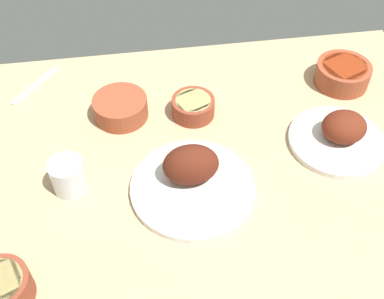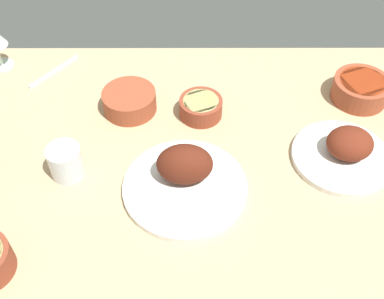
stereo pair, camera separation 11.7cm
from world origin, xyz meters
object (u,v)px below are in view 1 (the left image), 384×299
(bowl_pasta, at_px, (1,288))
(fork_loose, at_px, (35,85))
(bowl_potatoes, at_px, (193,106))
(bowl_cream, at_px, (120,107))
(plate_far_side, at_px, (192,177))
(bowl_sauce, at_px, (343,74))
(water_tumbler, at_px, (68,176))
(plate_center_main, at_px, (340,134))

(bowl_pasta, relative_size, fork_loose, 0.63)
(bowl_potatoes, height_order, bowl_pasta, bowl_pasta)
(bowl_cream, xyz_separation_m, fork_loose, (0.24, -0.16, -0.03))
(plate_far_side, bearing_deg, bowl_sauce, -147.25)
(water_tumbler, bearing_deg, bowl_cream, -119.64)
(bowl_potatoes, bearing_deg, plate_far_side, 80.58)
(bowl_potatoes, height_order, bowl_cream, bowl_cream)
(fork_loose, bearing_deg, plate_center_main, -75.53)
(water_tumbler, bearing_deg, plate_center_main, -176.11)
(bowl_pasta, bearing_deg, bowl_sauce, -149.19)
(plate_far_side, height_order, bowl_potatoes, plate_far_side)
(plate_center_main, distance_m, bowl_cream, 0.57)
(plate_center_main, height_order, bowl_pasta, plate_center_main)
(plate_far_side, relative_size, water_tumbler, 3.53)
(plate_center_main, relative_size, bowl_cream, 1.69)
(plate_far_side, xyz_separation_m, bowl_sauce, (-0.48, -0.31, 0.00))
(plate_far_side, relative_size, bowl_cream, 2.02)
(bowl_cream, bearing_deg, plate_far_side, 119.69)
(bowl_sauce, distance_m, bowl_potatoes, 0.45)
(bowl_pasta, bearing_deg, water_tumbler, -115.38)
(water_tumbler, distance_m, fork_loose, 0.40)
(plate_far_side, distance_m, bowl_potatoes, 0.25)
(plate_far_side, relative_size, fork_loose, 1.58)
(fork_loose, bearing_deg, bowl_cream, -85.53)
(bowl_sauce, xyz_separation_m, bowl_potatoes, (0.44, 0.07, -0.01))
(bowl_cream, bearing_deg, bowl_sauce, -176.07)
(bowl_sauce, distance_m, fork_loose, 0.88)
(plate_center_main, xyz_separation_m, water_tumbler, (0.67, 0.05, 0.01))
(fork_loose, bearing_deg, plate_far_side, -99.38)
(bowl_pasta, height_order, fork_loose, bowl_pasta)
(bowl_cream, distance_m, fork_loose, 0.29)
(bowl_cream, relative_size, water_tumbler, 1.75)
(plate_center_main, distance_m, plate_far_side, 0.40)
(plate_far_side, bearing_deg, plate_center_main, -167.80)
(plate_far_side, distance_m, water_tumbler, 0.28)
(bowl_sauce, bearing_deg, bowl_cream, 3.93)
(bowl_potatoes, bearing_deg, plate_center_main, 155.58)
(plate_center_main, xyz_separation_m, bowl_pasta, (0.79, 0.30, 0.01))
(plate_far_side, relative_size, bowl_potatoes, 2.53)
(bowl_cream, height_order, fork_loose, bowl_cream)
(bowl_pasta, bearing_deg, plate_far_side, -151.62)
(plate_far_side, relative_size, bowl_pasta, 2.49)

